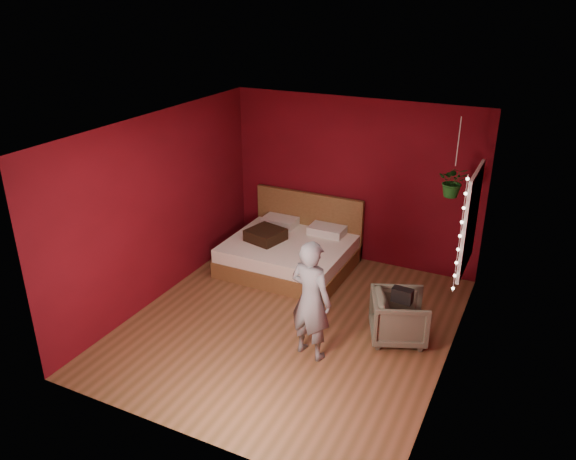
# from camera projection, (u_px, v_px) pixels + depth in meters

# --- Properties ---
(floor) EXTENTS (4.50, 4.50, 0.00)m
(floor) POSITION_uv_depth(u_px,v_px,m) (291.00, 324.00, 7.39)
(floor) COLOR brown
(floor) RESTS_ON ground
(room_walls) EXTENTS (4.04, 4.54, 2.62)m
(room_walls) POSITION_uv_depth(u_px,v_px,m) (291.00, 205.00, 6.72)
(room_walls) COLOR #5E0912
(room_walls) RESTS_ON ground
(window) EXTENTS (0.05, 0.97, 1.27)m
(window) POSITION_uv_depth(u_px,v_px,m) (470.00, 220.00, 6.74)
(window) COLOR white
(window) RESTS_ON room_walls
(fairy_lights) EXTENTS (0.04, 0.04, 1.45)m
(fairy_lights) POSITION_uv_depth(u_px,v_px,m) (460.00, 236.00, 6.32)
(fairy_lights) COLOR silver
(fairy_lights) RESTS_ON room_walls
(bed) EXTENTS (1.86, 1.58, 1.02)m
(bed) POSITION_uv_depth(u_px,v_px,m) (291.00, 251.00, 8.80)
(bed) COLOR brown
(bed) RESTS_ON ground
(person) EXTENTS (0.61, 0.47, 1.50)m
(person) POSITION_uv_depth(u_px,v_px,m) (311.00, 300.00, 6.49)
(person) COLOR slate
(person) RESTS_ON ground
(armchair) EXTENTS (0.88, 0.87, 0.62)m
(armchair) POSITION_uv_depth(u_px,v_px,m) (399.00, 317.00, 6.97)
(armchair) COLOR #585846
(armchair) RESTS_ON ground
(handbag) EXTENTS (0.25, 0.14, 0.18)m
(handbag) POSITION_uv_depth(u_px,v_px,m) (402.00, 295.00, 6.67)
(handbag) COLOR black
(handbag) RESTS_ON armchair
(throw_pillow) EXTENTS (0.60, 0.60, 0.18)m
(throw_pillow) POSITION_uv_depth(u_px,v_px,m) (266.00, 235.00, 8.68)
(throw_pillow) COLOR black
(throw_pillow) RESTS_ON bed
(hanging_plant) EXTENTS (0.43, 0.39, 1.06)m
(hanging_plant) POSITION_uv_depth(u_px,v_px,m) (454.00, 181.00, 7.30)
(hanging_plant) COLOR silver
(hanging_plant) RESTS_ON room_walls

